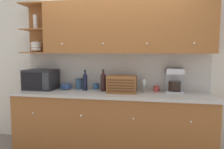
{
  "coord_description": "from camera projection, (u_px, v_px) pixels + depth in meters",
  "views": [
    {
      "loc": [
        0.61,
        -3.52,
        1.55
      ],
      "look_at": [
        0.0,
        -0.22,
        1.19
      ],
      "focal_mm": 35.0,
      "sensor_mm": 36.0,
      "label": 1
    }
  ],
  "objects": [
    {
      "name": "bowl_stack_on_counter",
      "position": [
        66.0,
        86.0,
        3.63
      ],
      "size": [
        0.2,
        0.2,
        0.09
      ],
      "color": "#3D5B93",
      "rests_on": "counter_unit"
    },
    {
      "name": "storage_canister",
      "position": [
        79.0,
        84.0,
        3.63
      ],
      "size": [
        0.11,
        0.11,
        0.17
      ],
      "color": "#33567A",
      "rests_on": "counter_unit"
    },
    {
      "name": "counter_unit",
      "position": [
        111.0,
        122.0,
        3.36
      ],
      "size": [
        3.01,
        0.65,
        0.93
      ],
      "color": "#935628",
      "rests_on": "ground_plane"
    },
    {
      "name": "wine_bottle",
      "position": [
        103.0,
        81.0,
        3.44
      ],
      "size": [
        0.09,
        0.09,
        0.34
      ],
      "color": "black",
      "rests_on": "counter_unit"
    },
    {
      "name": "wine_glass",
      "position": [
        144.0,
        83.0,
        3.38
      ],
      "size": [
        0.07,
        0.07,
        0.2
      ],
      "color": "silver",
      "rests_on": "counter_unit"
    },
    {
      "name": "second_wine_bottle",
      "position": [
        85.0,
        81.0,
        3.49
      ],
      "size": [
        0.07,
        0.07,
        0.33
      ],
      "color": "black",
      "rests_on": "counter_unit"
    },
    {
      "name": "coffee_maker",
      "position": [
        174.0,
        80.0,
        3.3
      ],
      "size": [
        0.26,
        0.24,
        0.37
      ],
      "color": "#B7B7BC",
      "rests_on": "counter_unit"
    },
    {
      "name": "mug",
      "position": [
        156.0,
        89.0,
        3.4
      ],
      "size": [
        0.09,
        0.08,
        0.09
      ],
      "color": "#B73D38",
      "rests_on": "counter_unit"
    },
    {
      "name": "upper_cabinets",
      "position": [
        123.0,
        27.0,
        3.32
      ],
      "size": [
        2.99,
        0.36,
        0.8
      ],
      "color": "#935628",
      "rests_on": "backsplash_panel"
    },
    {
      "name": "microwave",
      "position": [
        41.0,
        79.0,
        3.59
      ],
      "size": [
        0.49,
        0.38,
        0.33
      ],
      "color": "black",
      "rests_on": "counter_unit"
    },
    {
      "name": "bread_box",
      "position": [
        122.0,
        84.0,
        3.3
      ],
      "size": [
        0.43,
        0.3,
        0.26
      ],
      "color": "brown",
      "rests_on": "counter_unit"
    },
    {
      "name": "ground_plane",
      "position": [
        114.0,
        143.0,
        3.71
      ],
      "size": [
        24.0,
        24.0,
        0.0
      ],
      "primitive_type": "plane",
      "color": "slate"
    },
    {
      "name": "backsplash_panel",
      "position": [
        114.0,
        71.0,
        3.58
      ],
      "size": [
        2.99,
        0.01,
        0.59
      ],
      "color": "#B7B2A8",
      "rests_on": "counter_unit"
    },
    {
      "name": "wall_back",
      "position": [
        115.0,
        67.0,
        3.61
      ],
      "size": [
        5.39,
        0.06,
        2.6
      ],
      "color": "beige",
      "rests_on": "ground_plane"
    },
    {
      "name": "mug_blue_second",
      "position": [
        96.0,
        86.0,
        3.6
      ],
      "size": [
        0.09,
        0.08,
        0.1
      ],
      "color": "#38669E",
      "rests_on": "counter_unit"
    }
  ]
}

